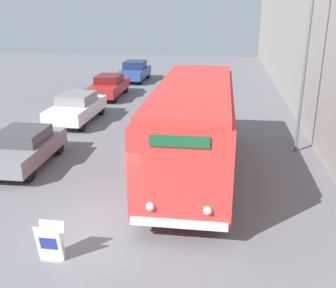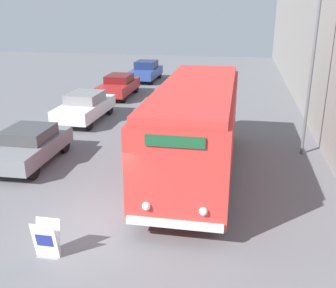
# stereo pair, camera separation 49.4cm
# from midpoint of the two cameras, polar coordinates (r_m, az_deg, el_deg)

# --- Properties ---
(ground_plane) EXTENTS (80.00, 80.00, 0.00)m
(ground_plane) POSITION_cam_midpoint_polar(r_m,az_deg,el_deg) (11.45, -11.04, -12.22)
(ground_plane) COLOR slate
(building_wall_right) EXTENTS (0.30, 60.00, 8.55)m
(building_wall_right) POSITION_cam_midpoint_polar(r_m,az_deg,el_deg) (19.64, 20.27, 13.48)
(building_wall_right) COLOR gray
(building_wall_right) RESTS_ON ground_plane
(vintage_bus) EXTENTS (2.68, 9.47, 3.37)m
(vintage_bus) POSITION_cam_midpoint_polar(r_m,az_deg,el_deg) (14.10, 2.72, 2.83)
(vintage_bus) COLOR black
(vintage_bus) RESTS_ON ground_plane
(sign_board) EXTENTS (0.63, 0.38, 1.01)m
(sign_board) POSITION_cam_midpoint_polar(r_m,az_deg,el_deg) (10.34, -18.06, -13.48)
(sign_board) COLOR gray
(sign_board) RESTS_ON ground_plane
(streetlamp) EXTENTS (0.36, 0.36, 7.47)m
(streetlamp) POSITION_cam_midpoint_polar(r_m,az_deg,el_deg) (16.70, 18.86, 14.37)
(streetlamp) COLOR #595E60
(streetlamp) RESTS_ON ground_plane
(parked_car_near) EXTENTS (2.02, 4.21, 1.44)m
(parked_car_near) POSITION_cam_midpoint_polar(r_m,az_deg,el_deg) (16.28, -21.10, -0.47)
(parked_car_near) COLOR black
(parked_car_near) RESTS_ON ground_plane
(parked_car_mid) EXTENTS (2.01, 4.55, 1.52)m
(parked_car_mid) POSITION_cam_midpoint_polar(r_m,az_deg,el_deg) (21.67, -13.76, 5.19)
(parked_car_mid) COLOR black
(parked_car_mid) RESTS_ON ground_plane
(parked_car_far) EXTENTS (1.84, 4.54, 1.48)m
(parked_car_far) POSITION_cam_midpoint_polar(r_m,az_deg,el_deg) (27.21, -9.09, 8.33)
(parked_car_far) COLOR black
(parked_car_far) RESTS_ON ground_plane
(parked_car_distant) EXTENTS (1.97, 4.33, 1.61)m
(parked_car_distant) POSITION_cam_midpoint_polar(r_m,az_deg,el_deg) (32.95, -5.28, 10.50)
(parked_car_distant) COLOR black
(parked_car_distant) RESTS_ON ground_plane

